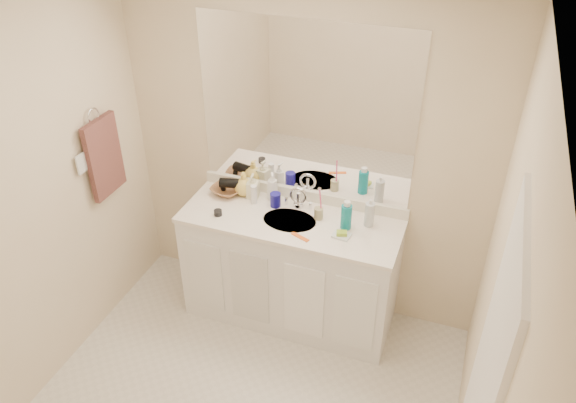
# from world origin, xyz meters

# --- Properties ---
(ceiling) EXTENTS (2.60, 2.60, 0.02)m
(ceiling) POSITION_xyz_m (0.00, 0.00, 2.40)
(ceiling) COLOR white
(ceiling) RESTS_ON wall_back
(wall_back) EXTENTS (2.60, 0.02, 2.40)m
(wall_back) POSITION_xyz_m (0.00, 1.30, 1.20)
(wall_back) COLOR beige
(wall_back) RESTS_ON floor
(wall_left) EXTENTS (0.02, 2.60, 2.40)m
(wall_left) POSITION_xyz_m (-1.30, 0.00, 1.20)
(wall_left) COLOR beige
(wall_left) RESTS_ON floor
(wall_right) EXTENTS (0.02, 2.60, 2.40)m
(wall_right) POSITION_xyz_m (1.30, 0.00, 1.20)
(wall_right) COLOR beige
(wall_right) RESTS_ON floor
(vanity_cabinet) EXTENTS (1.50, 0.55, 0.85)m
(vanity_cabinet) POSITION_xyz_m (0.00, 1.02, 0.42)
(vanity_cabinet) COLOR white
(vanity_cabinet) RESTS_ON floor
(countertop) EXTENTS (1.52, 0.57, 0.03)m
(countertop) POSITION_xyz_m (0.00, 1.02, 0.86)
(countertop) COLOR white
(countertop) RESTS_ON vanity_cabinet
(backsplash) EXTENTS (1.52, 0.03, 0.08)m
(backsplash) POSITION_xyz_m (0.00, 1.29, 0.92)
(backsplash) COLOR white
(backsplash) RESTS_ON countertop
(sink_basin) EXTENTS (0.37, 0.37, 0.02)m
(sink_basin) POSITION_xyz_m (0.00, 1.00, 0.87)
(sink_basin) COLOR #B3AB9C
(sink_basin) RESTS_ON countertop
(faucet) EXTENTS (0.02, 0.02, 0.11)m
(faucet) POSITION_xyz_m (0.00, 1.18, 0.94)
(faucet) COLOR silver
(faucet) RESTS_ON countertop
(mirror) EXTENTS (1.48, 0.01, 1.20)m
(mirror) POSITION_xyz_m (0.00, 1.29, 1.56)
(mirror) COLOR white
(mirror) RESTS_ON wall_back
(blue_mug) EXTENTS (0.08, 0.08, 0.10)m
(blue_mug) POSITION_xyz_m (-0.15, 1.14, 0.93)
(blue_mug) COLOR navy
(blue_mug) RESTS_ON countertop
(tan_cup) EXTENTS (0.08, 0.08, 0.08)m
(tan_cup) POSITION_xyz_m (0.18, 1.09, 0.92)
(tan_cup) COLOR tan
(tan_cup) RESTS_ON countertop
(toothbrush) EXTENTS (0.02, 0.04, 0.19)m
(toothbrush) POSITION_xyz_m (0.19, 1.09, 1.03)
(toothbrush) COLOR #F84186
(toothbrush) RESTS_ON tan_cup
(mouthwash_bottle) EXTENTS (0.08, 0.08, 0.17)m
(mouthwash_bottle) POSITION_xyz_m (0.38, 1.05, 0.97)
(mouthwash_bottle) COLOR #0B7F8E
(mouthwash_bottle) RESTS_ON countertop
(clear_pump_bottle) EXTENTS (0.07, 0.07, 0.17)m
(clear_pump_bottle) POSITION_xyz_m (0.52, 1.13, 0.97)
(clear_pump_bottle) COLOR silver
(clear_pump_bottle) RESTS_ON countertop
(soap_dish) EXTENTS (0.12, 0.10, 0.01)m
(soap_dish) POSITION_xyz_m (0.38, 0.95, 0.89)
(soap_dish) COLOR silver
(soap_dish) RESTS_ON countertop
(green_soap) EXTENTS (0.08, 0.07, 0.02)m
(green_soap) POSITION_xyz_m (0.38, 0.95, 0.90)
(green_soap) COLOR #91B82D
(green_soap) RESTS_ON soap_dish
(orange_comb) EXTENTS (0.14, 0.08, 0.01)m
(orange_comb) POSITION_xyz_m (0.13, 0.85, 0.88)
(orange_comb) COLOR orange
(orange_comb) RESTS_ON countertop
(dark_jar) EXTENTS (0.06, 0.06, 0.04)m
(dark_jar) POSITION_xyz_m (-0.48, 0.89, 0.90)
(dark_jar) COLOR black
(dark_jar) RESTS_ON countertop
(extra_white_bottle) EXTENTS (0.06, 0.06, 0.14)m
(extra_white_bottle) POSITION_xyz_m (-0.31, 1.12, 0.95)
(extra_white_bottle) COLOR white
(extra_white_bottle) RESTS_ON countertop
(soap_bottle_white) EXTENTS (0.11, 0.11, 0.21)m
(soap_bottle_white) POSITION_xyz_m (-0.21, 1.22, 0.98)
(soap_bottle_white) COLOR white
(soap_bottle_white) RESTS_ON countertop
(soap_bottle_cream) EXTENTS (0.10, 0.10, 0.19)m
(soap_bottle_cream) POSITION_xyz_m (-0.35, 1.19, 0.97)
(soap_bottle_cream) COLOR beige
(soap_bottle_cream) RESTS_ON countertop
(soap_bottle_yellow) EXTENTS (0.17, 0.17, 0.18)m
(soap_bottle_yellow) POSITION_xyz_m (-0.42, 1.20, 0.97)
(soap_bottle_yellow) COLOR #ECCE5B
(soap_bottle_yellow) RESTS_ON countertop
(wicker_basket) EXTENTS (0.27, 0.27, 0.06)m
(wicker_basket) POSITION_xyz_m (-0.54, 1.17, 0.91)
(wicker_basket) COLOR brown
(wicker_basket) RESTS_ON countertop
(hair_dryer) EXTENTS (0.15, 0.10, 0.07)m
(hair_dryer) POSITION_xyz_m (-0.52, 1.17, 0.97)
(hair_dryer) COLOR black
(hair_dryer) RESTS_ON wicker_basket
(towel_ring) EXTENTS (0.01, 0.11, 0.11)m
(towel_ring) POSITION_xyz_m (-1.27, 0.77, 1.55)
(towel_ring) COLOR silver
(towel_ring) RESTS_ON wall_left
(hand_towel) EXTENTS (0.04, 0.32, 0.55)m
(hand_towel) POSITION_xyz_m (-1.25, 0.77, 1.25)
(hand_towel) COLOR #442624
(hand_towel) RESTS_ON towel_ring
(switch_plate) EXTENTS (0.01, 0.08, 0.13)m
(switch_plate) POSITION_xyz_m (-1.27, 0.57, 1.30)
(switch_plate) COLOR white
(switch_plate) RESTS_ON wall_left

